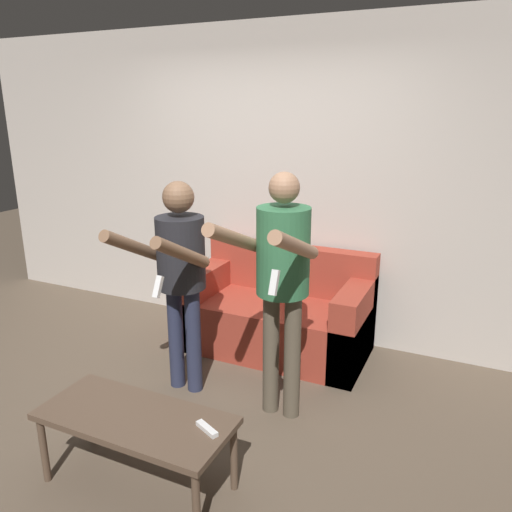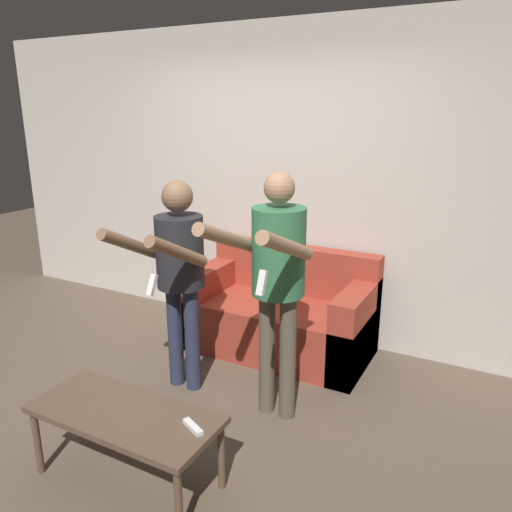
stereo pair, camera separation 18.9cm
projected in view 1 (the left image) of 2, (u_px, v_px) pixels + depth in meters
name	position (u px, v px, depth m)	size (l,w,h in m)	color
ground_plane	(174.00, 417.00, 3.36)	(14.00, 14.00, 0.00)	brown
wall_back	(272.00, 184.00, 4.41)	(6.40, 0.06, 2.70)	beige
couch	(278.00, 316.00, 4.25)	(1.51, 0.77, 0.86)	#9E3828
person_standing_left	(180.00, 265.00, 3.44)	(0.46, 0.74, 1.54)	#282D47
person_standing_right	(281.00, 270.00, 3.11)	(0.46, 0.80, 1.64)	brown
coffee_table	(135.00, 423.00, 2.66)	(1.06, 0.46, 0.44)	brown
remote_on_table	(207.00, 429.00, 2.51)	(0.15, 0.10, 0.02)	white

